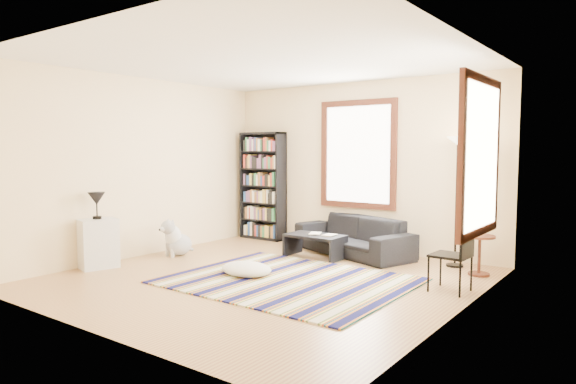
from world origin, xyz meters
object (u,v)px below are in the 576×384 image
Objects in this scene: bookshelf at (263,186)px; side_table at (479,255)px; floor_cushion at (246,269)px; white_cabinet at (98,243)px; dog at (179,237)px; folding_chair at (450,256)px; coffee_table at (315,246)px; sofa at (353,235)px; floor_lamp at (456,202)px.

side_table is (4.12, -0.49, -0.73)m from bookshelf.
white_cabinet is (-2.01, -0.89, 0.26)m from floor_cushion.
dog is at bearing 167.81° from floor_cushion.
coffee_table is at bearing 167.24° from folding_chair.
folding_chair reaches higher than sofa.
bookshelf is 3.70× the size of side_table.
bookshelf is at bearing 162.71° from folding_chair.
coffee_table reaches higher than floor_cushion.
sofa is at bearing 66.54° from white_cabinet.
bookshelf is at bearing -168.42° from sofa.
floor_lamp is (1.62, 0.10, 0.63)m from sofa.
coffee_table is 3.20m from white_cabinet.
floor_cushion is 2.21m from white_cabinet.
white_cabinet reaches higher than dog.
coffee_table is at bearing -101.86° from sofa.
floor_lamp is 3.44× the size of side_table.
coffee_table is (1.73, -0.84, -0.82)m from bookshelf.
floor_lamp reaches higher than side_table.
coffee_table is at bearing -161.05° from floor_lamp.
folding_chair is at bearing -12.69° from sofa.
coffee_table is at bearing 37.29° from dog.
coffee_table is 1.24× the size of floor_cushion.
white_cabinet is 1.22× the size of dog.
bookshelf is 2.75× the size of floor_cushion.
folding_chair is at bearing -92.83° from side_table.
bookshelf is 2.33× the size of folding_chair.
folding_chair reaches higher than side_table.
white_cabinet is (-4.07, -3.08, -0.58)m from floor_lamp.
floor_lamp reaches higher than coffee_table.
dog is (-4.24, -1.49, 0.02)m from side_table.
dog is at bearing 94.28° from white_cabinet.
floor_cushion is 1.04× the size of white_cabinet.
sofa is 3.85× the size of side_table.
floor_lamp is 5.14m from white_cabinet.
sofa is at bearing 78.17° from floor_cushion.
sofa is 2.20m from bookshelf.
floor_cushion is (1.63, -2.36, -0.91)m from bookshelf.
coffee_table is at bearing 64.77° from white_cabinet.
bookshelf is 4.22m from side_table.
floor_cushion is 3.12m from floor_lamp.
bookshelf is at bearing 92.25° from dog.
floor_cushion is at bearing -133.20° from floor_lamp.
sofa is at bearing -7.42° from bookshelf.
dog is (0.26, 1.27, -0.06)m from white_cabinet.
floor_lamp reaches higher than folding_chair.
bookshelf is 4.38m from folding_chair.
floor_cushion is at bearing -157.65° from folding_chair.
side_table is 4.49m from dog.
white_cabinet reaches higher than coffee_table.
folding_chair is at bearing -74.11° from floor_lamp.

